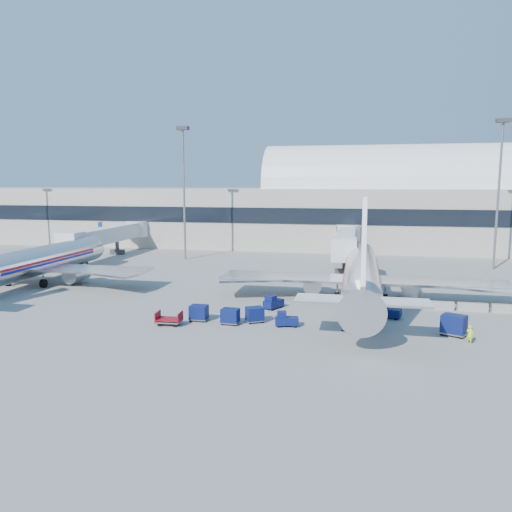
% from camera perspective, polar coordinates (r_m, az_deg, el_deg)
% --- Properties ---
extents(ground, '(260.00, 260.00, 0.00)m').
position_cam_1_polar(ground, '(54.16, 1.18, -5.70)').
color(ground, gray).
rests_on(ground, ground).
extents(terminal, '(170.00, 28.15, 21.00)m').
position_cam_1_polar(terminal, '(110.24, -0.40, 5.41)').
color(terminal, '#B2AA9E').
rests_on(terminal, ground).
extents(airliner_main, '(32.00, 37.26, 12.07)m').
position_cam_1_polar(airliner_main, '(57.08, 11.96, -2.15)').
color(airliner_main, silver).
rests_on(airliner_main, ground).
extents(airliner_mid, '(32.00, 37.26, 12.07)m').
position_cam_1_polar(airliner_mid, '(70.65, -24.49, -0.73)').
color(airliner_mid, silver).
rests_on(airliner_mid, ground).
extents(jetbridge_near, '(4.40, 27.50, 6.25)m').
position_cam_1_polar(jetbridge_near, '(83.00, 10.31, 1.83)').
color(jetbridge_near, silver).
rests_on(jetbridge_near, ground).
extents(jetbridge_mid, '(4.40, 27.50, 6.25)m').
position_cam_1_polar(jetbridge_mid, '(93.94, -16.25, 2.37)').
color(jetbridge_mid, silver).
rests_on(jetbridge_mid, ground).
extents(mast_west, '(2.00, 1.20, 22.60)m').
position_cam_1_polar(mast_west, '(86.88, -8.27, 9.34)').
color(mast_west, slate).
rests_on(mast_west, ground).
extents(mast_east, '(2.00, 1.20, 22.60)m').
position_cam_1_polar(mast_east, '(84.17, 26.10, 8.62)').
color(mast_east, slate).
rests_on(mast_east, ground).
extents(barrier_near, '(3.00, 0.55, 0.90)m').
position_cam_1_polar(barrier_near, '(55.76, 20.17, -5.34)').
color(barrier_near, '#9E9E96').
rests_on(barrier_near, ground).
extents(barrier_mid, '(3.00, 0.55, 0.90)m').
position_cam_1_polar(barrier_mid, '(56.35, 23.50, -5.38)').
color(barrier_mid, '#9E9E96').
rests_on(barrier_mid, ground).
extents(barrier_far, '(3.00, 0.55, 0.90)m').
position_cam_1_polar(barrier_far, '(57.12, 26.76, -5.40)').
color(barrier_far, '#9E9E96').
rests_on(barrier_far, ground).
extents(tug_lead, '(2.30, 1.46, 1.39)m').
position_cam_1_polar(tug_lead, '(46.53, 3.43, -7.26)').
color(tug_lead, '#09134A').
rests_on(tug_lead, ground).
extents(tug_right, '(2.66, 1.82, 1.58)m').
position_cam_1_polar(tug_right, '(50.97, 14.79, -6.04)').
color(tug_right, '#09134A').
rests_on(tug_right, ground).
extents(tug_left, '(2.07, 2.54, 1.48)m').
position_cam_1_polar(tug_left, '(52.81, 1.95, -5.32)').
color(tug_left, '#09134A').
rests_on(tug_left, ground).
extents(cart_train_a, '(2.08, 1.93, 1.47)m').
position_cam_1_polar(cart_train_a, '(47.68, -0.14, -6.68)').
color(cart_train_a, '#09134A').
rests_on(cart_train_a, ground).
extents(cart_train_b, '(1.75, 1.38, 1.49)m').
position_cam_1_polar(cart_train_b, '(47.11, -2.96, -6.86)').
color(cart_train_b, '#09134A').
rests_on(cart_train_b, ground).
extents(cart_train_c, '(1.76, 1.37, 1.52)m').
position_cam_1_polar(cart_train_c, '(48.52, -6.55, -6.43)').
color(cart_train_c, '#09134A').
rests_on(cart_train_c, ground).
extents(cart_solo_near, '(2.14, 1.86, 1.59)m').
position_cam_1_polar(cart_solo_near, '(45.88, 10.99, -7.35)').
color(cart_solo_near, '#09134A').
rests_on(cart_solo_near, ground).
extents(cart_solo_far, '(2.53, 2.30, 1.81)m').
position_cam_1_polar(cart_solo_far, '(46.88, 21.67, -7.31)').
color(cart_solo_far, '#09134A').
rests_on(cart_solo_far, ground).
extents(cart_open_red, '(2.38, 1.73, 0.62)m').
position_cam_1_polar(cart_open_red, '(47.60, -9.87, -7.25)').
color(cart_open_red, slate).
rests_on(cart_open_red, ground).
extents(ramp_worker, '(0.68, 0.64, 1.56)m').
position_cam_1_polar(ramp_worker, '(45.12, 23.24, -8.25)').
color(ramp_worker, '#C4DE17').
rests_on(ramp_worker, ground).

